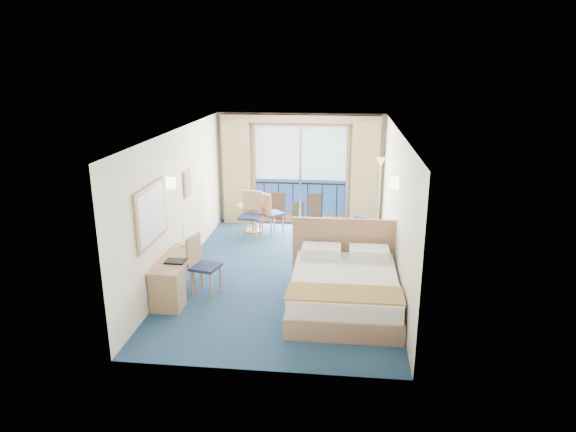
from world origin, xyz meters
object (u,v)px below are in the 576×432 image
object	(u,v)px
bed	(344,288)
round_table	(253,211)
table_chair_a	(270,211)
table_chair_b	(251,212)
floor_lamp	(380,176)
nightstand	(380,262)
desk	(170,284)
armchair	(355,233)
desk_chair	(200,261)

from	to	relation	value
bed	round_table	distance (m)	4.27
table_chair_a	table_chair_b	bearing A→B (deg)	80.87
round_table	table_chair_b	size ratio (longest dim) A/B	0.69
floor_lamp	round_table	size ratio (longest dim) A/B	2.44
nightstand	table_chair_b	distance (m)	3.41
desk	table_chair_b	xyz separation A→B (m)	(0.72, 3.54, 0.22)
nightstand	desk	bearing A→B (deg)	-155.57
bed	table_chair_a	distance (m)	3.95
bed	armchair	size ratio (longest dim) A/B	3.24
table_chair_b	desk_chair	bearing A→B (deg)	-91.60
bed	floor_lamp	bearing A→B (deg)	78.90
armchair	desk	xyz separation A→B (m)	(-3.07, -3.13, 0.06)
desk	table_chair_b	world-z (taller)	table_chair_b
armchair	bed	bearing A→B (deg)	38.55
bed	nightstand	distance (m)	1.48
nightstand	floor_lamp	xyz separation A→B (m)	(0.11, 2.59, 1.07)
floor_lamp	desk_chair	world-z (taller)	floor_lamp
nightstand	armchair	xyz separation A→B (m)	(-0.43, 1.54, 0.04)
nightstand	armchair	world-z (taller)	armchair
floor_lamp	desk	size ratio (longest dim) A/B	1.21
armchair	table_chair_a	xyz separation A→B (m)	(-1.97, 0.68, 0.24)
desk	table_chair_a	size ratio (longest dim) A/B	1.48
desk_chair	round_table	world-z (taller)	desk_chair
armchair	desk	bearing A→B (deg)	-1.43
armchair	round_table	bearing A→B (deg)	-66.00
table_chair_a	desk	bearing A→B (deg)	119.48
desk	table_chair_a	world-z (taller)	table_chair_a
armchair	table_chair_a	distance (m)	2.09
bed	desk_chair	size ratio (longest dim) A/B	2.17
desk	bed	bearing A→B (deg)	5.34
desk_chair	table_chair_b	world-z (taller)	table_chair_b
bed	table_chair_b	bearing A→B (deg)	123.05
nightstand	table_chair_a	world-z (taller)	table_chair_a
table_chair_b	nightstand	bearing A→B (deg)	-30.19
bed	table_chair_b	size ratio (longest dim) A/B	2.12
bed	table_chair_b	world-z (taller)	bed
nightstand	round_table	size ratio (longest dim) A/B	0.77
nightstand	table_chair_a	distance (m)	3.28
floor_lamp	desk_chair	distance (m)	4.94
armchair	table_chair_b	xyz separation A→B (m)	(-2.35, 0.41, 0.28)
floor_lamp	desk	world-z (taller)	floor_lamp
nightstand	desk_chair	size ratio (longest dim) A/B	0.54
bed	table_chair_a	world-z (taller)	bed
bed	desk_chair	xyz separation A→B (m)	(-2.46, 0.25, 0.25)
nightstand	desk	size ratio (longest dim) A/B	0.38
bed	nightstand	world-z (taller)	bed
floor_lamp	table_chair_b	world-z (taller)	floor_lamp
table_chair_a	desk_chair	bearing A→B (deg)	123.29
desk	armchair	bearing A→B (deg)	45.52
armchair	table_chair_a	size ratio (longest dim) A/B	0.70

